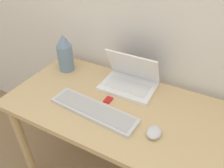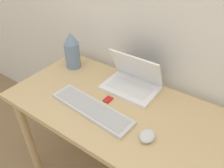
% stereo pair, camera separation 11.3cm
% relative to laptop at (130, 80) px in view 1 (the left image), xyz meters
% --- Properties ---
extents(desk, '(1.20, 0.60, 0.72)m').
position_rel_laptop_xyz_m(desk, '(0.02, -0.18, -0.15)').
color(desk, tan).
rests_on(desk, ground_plane).
extents(laptop, '(0.30, 0.22, 0.21)m').
position_rel_laptop_xyz_m(laptop, '(0.00, 0.00, 0.00)').
color(laptop, white).
rests_on(laptop, desk).
extents(keyboard, '(0.48, 0.16, 0.02)m').
position_rel_laptop_xyz_m(keyboard, '(-0.07, -0.28, -0.04)').
color(keyboard, silver).
rests_on(keyboard, desk).
extents(mouse, '(0.07, 0.08, 0.03)m').
position_rel_laptop_xyz_m(mouse, '(0.25, -0.29, -0.03)').
color(mouse, silver).
rests_on(mouse, desk).
extents(vase, '(0.10, 0.10, 0.24)m').
position_rel_laptop_xyz_m(vase, '(-0.44, -0.02, 0.07)').
color(vase, slate).
rests_on(vase, desk).
extents(mp3_player, '(0.04, 0.05, 0.01)m').
position_rel_laptop_xyz_m(mp3_player, '(-0.05, -0.17, -0.04)').
color(mp3_player, red).
rests_on(mp3_player, desk).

